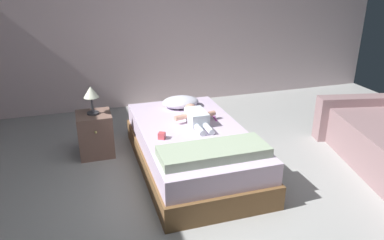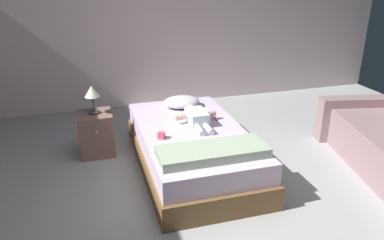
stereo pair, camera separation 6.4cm
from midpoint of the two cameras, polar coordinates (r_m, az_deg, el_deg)
ground_plane at (r=3.49m, az=3.11°, el=-13.33°), size 8.00×8.00×0.00m
wall_behind_bed at (r=5.80m, az=-6.85°, el=14.40°), size 8.00×0.12×2.51m
bed at (r=4.02m, az=0.46°, el=-4.41°), size 1.10×2.01×0.46m
pillow at (r=4.53m, az=-1.20°, el=2.79°), size 0.45×0.34×0.13m
baby at (r=4.06m, az=1.10°, el=0.51°), size 0.47×0.65×0.15m
toothbrush at (r=4.19m, az=4.00°, el=0.30°), size 0.03×0.15×0.02m
nightstand at (r=4.45m, az=-14.06°, el=-2.01°), size 0.39×0.42×0.50m
lamp at (r=4.28m, az=-14.65°, el=3.94°), size 0.17×0.17×0.32m
blanket at (r=3.35m, az=3.70°, el=-4.88°), size 0.99×0.39×0.09m
toy_block at (r=3.70m, az=-4.22°, el=-2.39°), size 0.09×0.09×0.06m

